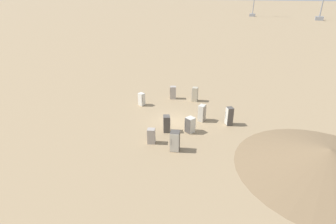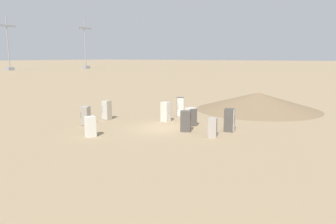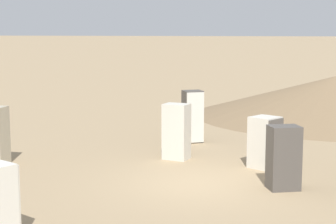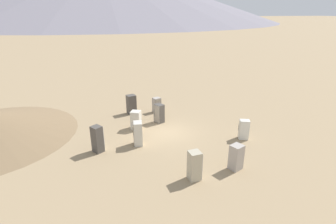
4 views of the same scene
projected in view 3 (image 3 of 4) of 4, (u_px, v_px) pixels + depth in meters
The scene contains 6 objects.
ground_plane at pixel (200, 184), 15.09m from camera, with size 1000.00×1000.00×0.00m, color #9E8460.
dirt_mound at pixel (335, 96), 27.26m from camera, with size 13.72×13.72×1.94m.
discarded_fridge_1 at pixel (265, 142), 16.85m from camera, with size 1.02×1.04×1.56m.
discarded_fridge_2 at pixel (283, 158), 14.55m from camera, with size 0.93×0.98×1.67m.
discarded_fridge_7 at pixel (177, 131), 18.01m from camera, with size 0.73×0.85×1.79m.
discarded_fridge_8 at pixel (193, 116), 20.77m from camera, with size 0.91×0.91×1.93m.
Camera 3 is at (14.23, 3.65, 4.08)m, focal length 60.00 mm.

